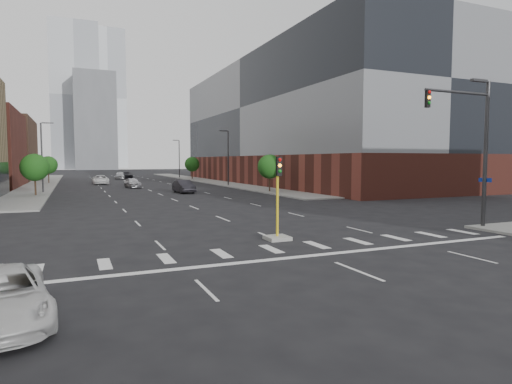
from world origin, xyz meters
TOP-DOWN VIEW (x-y plane):
  - ground at (0.00, 0.00)m, footprint 400.00×400.00m
  - sidewalk_left_far at (-15.00, 74.00)m, footprint 5.00×92.00m
  - sidewalk_right_far at (15.00, 74.00)m, footprint 5.00×92.00m
  - building_right_main at (29.50, 60.00)m, footprint 24.00×70.00m
  - tower_left at (-8.00, 220.00)m, footprint 22.00×22.00m
  - tower_right at (10.00, 260.00)m, footprint 20.00×20.00m
  - tower_mid at (0.00, 200.00)m, footprint 18.00×18.00m
  - median_traffic_signal at (0.00, 8.97)m, footprint 1.20×1.20m
  - mast_arm_signal at (12.61, 7.50)m, footprint 5.12×0.90m
  - streetlight_right_a at (13.41, 55.00)m, footprint 1.60×0.22m
  - streetlight_right_b at (13.41, 90.00)m, footprint 1.60×0.22m
  - streetlight_left at (-13.41, 50.00)m, footprint 1.60×0.22m
  - tree_left_near at (-14.00, 45.00)m, footprint 3.20×3.20m
  - tree_left_far at (-14.00, 75.00)m, footprint 3.20×3.20m
  - tree_right_near at (14.00, 40.00)m, footprint 3.20×3.20m
  - tree_right_far at (14.00, 80.00)m, footprint 3.20×3.20m
  - car_near_left at (-1.50, 56.48)m, footprint 2.50×4.84m
  - car_mid_right at (3.32, 43.59)m, footprint 2.07×5.17m
  - car_far_left at (-5.44, 69.34)m, footprint 2.66×5.73m
  - car_deep_right at (1.50, 93.75)m, footprint 3.03×5.94m
  - car_distant at (-0.11, 90.11)m, footprint 2.64×5.25m
  - parked_minivan at (-11.70, 1.31)m, footprint 3.03×5.28m

SIDE VIEW (x-z plane):
  - ground at x=0.00m, z-range 0.00..0.00m
  - sidewalk_left_far at x=-15.00m, z-range 0.00..0.15m
  - sidewalk_right_far at x=15.00m, z-range 0.00..0.15m
  - parked_minivan at x=-11.70m, z-range 0.00..1.39m
  - car_near_left at x=-1.50m, z-range 0.00..1.58m
  - car_far_left at x=-5.44m, z-range 0.00..1.59m
  - car_deep_right at x=1.50m, z-range 0.00..1.65m
  - car_mid_right at x=3.32m, z-range 0.00..1.67m
  - car_distant at x=-0.11m, z-range 0.00..1.72m
  - median_traffic_signal at x=0.00m, z-range -1.23..3.17m
  - tree_left_near at x=-14.00m, z-range 0.97..5.82m
  - tree_left_far at x=-14.00m, z-range 0.97..5.82m
  - tree_right_near at x=14.00m, z-range 0.97..5.82m
  - tree_right_far at x=14.00m, z-range 0.97..5.82m
  - streetlight_right_a at x=13.41m, z-range 0.47..9.55m
  - streetlight_right_b at x=13.41m, z-range 0.47..9.55m
  - streetlight_left at x=-13.41m, z-range 0.47..9.55m
  - mast_arm_signal at x=12.61m, z-range 1.11..10.18m
  - building_right_main at x=29.50m, z-range 0.00..22.00m
  - tower_mid at x=0.00m, z-range 0.00..44.00m
  - tower_left at x=-8.00m, z-range 0.00..70.00m
  - tower_right at x=10.00m, z-range 0.00..80.00m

